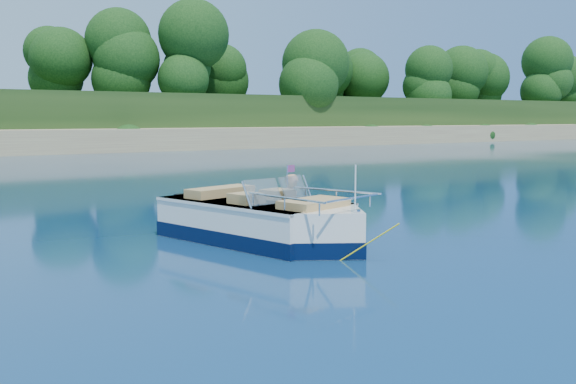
% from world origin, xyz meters
% --- Properties ---
extents(ground, '(160.00, 160.00, 0.00)m').
position_xyz_m(ground, '(0.00, 0.00, 0.00)').
color(ground, '#092242').
rests_on(ground, ground).
extents(motorboat, '(2.68, 5.00, 1.71)m').
position_xyz_m(motorboat, '(0.77, 3.72, 0.33)').
color(motorboat, white).
rests_on(motorboat, ground).
extents(tow_tube, '(1.92, 1.92, 0.40)m').
position_xyz_m(tow_tube, '(2.32, 5.21, 0.10)').
color(tow_tube, '#F5E700').
rests_on(tow_tube, ground).
extents(boy, '(0.49, 0.89, 1.67)m').
position_xyz_m(boy, '(2.23, 5.20, 0.00)').
color(boy, tan).
rests_on(boy, ground).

